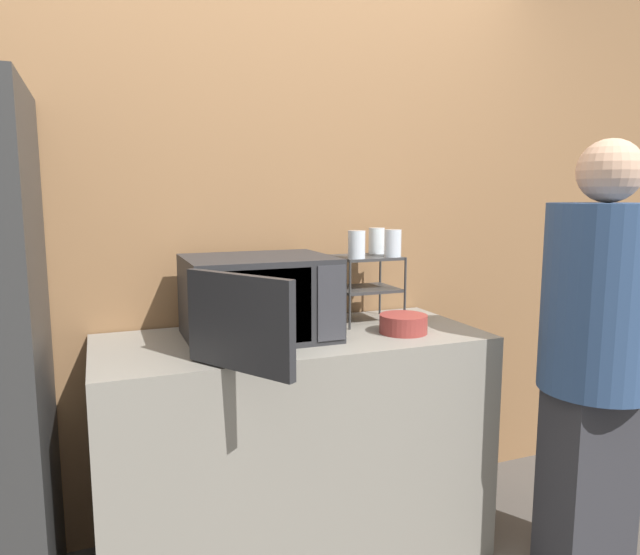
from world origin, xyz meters
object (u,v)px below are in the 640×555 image
object	(u,v)px
glass_front_left	(357,245)
bowl	(403,324)
microwave	(258,298)
glass_back_right	(377,241)
glass_front_right	(393,243)
dish_rack	(366,274)
person	(598,343)

from	to	relation	value
glass_front_left	bowl	size ratio (longest dim) A/B	0.60
microwave	glass_front_left	xyz separation A→B (m)	(0.43, 0.05, 0.18)
microwave	glass_front_left	world-z (taller)	glass_front_left
glass_back_right	glass_front_right	distance (m)	0.14
dish_rack	glass_front_left	world-z (taller)	glass_front_left
microwave	glass_front_right	bearing A→B (deg)	5.07
glass_front_right	glass_front_left	bearing A→B (deg)	-178.11
dish_rack	glass_front_left	distance (m)	0.17
dish_rack	glass_front_left	xyz separation A→B (m)	(-0.08, -0.07, 0.14)
dish_rack	glass_front_right	world-z (taller)	glass_front_right
glass_front_left	person	world-z (taller)	person
microwave	person	size ratio (longest dim) A/B	0.49
glass_back_right	glass_front_right	xyz separation A→B (m)	(0.00, -0.14, 0.00)
microwave	dish_rack	xyz separation A→B (m)	(0.51, 0.12, 0.05)
dish_rack	person	xyz separation A→B (m)	(0.63, -0.64, -0.20)
microwave	glass_front_right	xyz separation A→B (m)	(0.60, 0.05, 0.18)
dish_rack	glass_back_right	distance (m)	0.18
glass_back_right	bowl	distance (m)	0.44
dish_rack	glass_back_right	size ratio (longest dim) A/B	2.50
microwave	person	distance (m)	1.27
microwave	glass_back_right	bearing A→B (deg)	18.02
microwave	glass_front_left	bearing A→B (deg)	6.32
glass_front_right	dish_rack	bearing A→B (deg)	142.62
glass_front_left	glass_front_right	xyz separation A→B (m)	(0.17, 0.01, 0.00)
dish_rack	bowl	size ratio (longest dim) A/B	1.50
bowl	person	distance (m)	0.71
glass_back_right	person	xyz separation A→B (m)	(0.55, -0.72, -0.34)
glass_back_right	glass_front_left	bearing A→B (deg)	-138.55
dish_rack	glass_front_left	bearing A→B (deg)	-137.66
glass_front_right	bowl	size ratio (longest dim) A/B	0.60
person	glass_front_right	bearing A→B (deg)	133.52
glass_front_left	person	distance (m)	0.98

